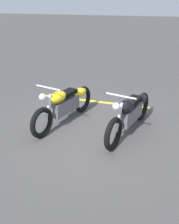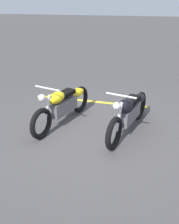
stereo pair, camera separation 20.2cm
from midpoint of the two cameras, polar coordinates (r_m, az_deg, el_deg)
name	(u,v)px [view 2 (the right image)]	position (r m, az deg, el deg)	size (l,w,h in m)	color
ground_plane	(93,131)	(6.01, -0.22, -4.01)	(60.00, 60.00, 0.00)	#474444
motorcycle_bright_foreground	(64,104)	(6.24, -6.41, 1.63)	(2.15, 0.87, 1.04)	black
motorcycle_dark_foreground	(129,112)	(5.87, 7.46, 0.08)	(2.16, 0.84, 1.04)	black
parking_stripe_near	(90,101)	(7.61, -0.64, 2.31)	(3.20, 0.12, 0.01)	yellow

